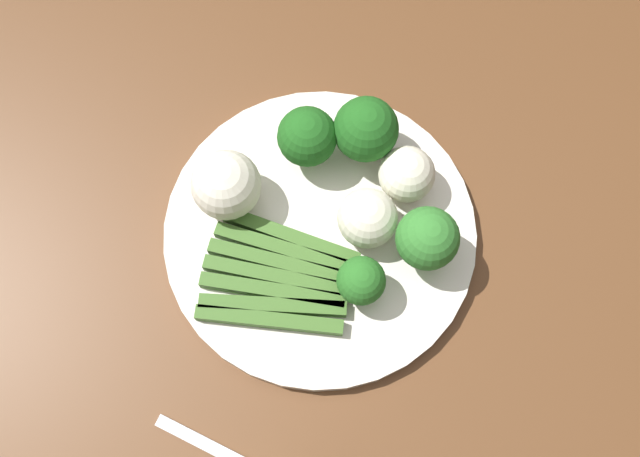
{
  "coord_description": "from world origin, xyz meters",
  "views": [
    {
      "loc": [
        0.26,
        0.09,
        1.35
      ],
      "look_at": [
        0.08,
        0.04,
        0.77
      ],
      "focal_mm": 39.5,
      "sensor_mm": 36.0,
      "label": 1
    }
  ],
  "objects": [
    {
      "name": "cauliflower_back_right",
      "position": [
        0.06,
        0.08,
        0.79
      ],
      "size": [
        0.05,
        0.05,
        0.05
      ],
      "primitive_type": "sphere",
      "color": "silver",
      "rests_on": "plate"
    },
    {
      "name": "cauliflower_right",
      "position": [
        0.02,
        0.11,
        0.79
      ],
      "size": [
        0.05,
        0.05,
        0.05
      ],
      "primitive_type": "sphere",
      "color": "silver",
      "rests_on": "plate"
    },
    {
      "name": "cauliflower_mid",
      "position": [
        0.06,
        -0.04,
        0.79
      ],
      "size": [
        0.06,
        0.06,
        0.06
      ],
      "primitive_type": "sphere",
      "color": "white",
      "rests_on": "plate"
    },
    {
      "name": "dining_table",
      "position": [
        0.0,
        0.0,
        0.64
      ],
      "size": [
        1.14,
        0.96,
        0.75
      ],
      "color": "brown",
      "rests_on": "ground_plane"
    },
    {
      "name": "asparagus_bundle",
      "position": [
        0.13,
        0.02,
        0.77
      ],
      "size": [
        0.1,
        0.13,
        0.01
      ],
      "rotation": [
        0.0,
        0.0,
        4.74
      ],
      "color": "#3D6626",
      "rests_on": "plate"
    },
    {
      "name": "broccoli_front_left",
      "position": [
        0.07,
        0.13,
        0.8
      ],
      "size": [
        0.05,
        0.05,
        0.07
      ],
      "color": "#609E3D",
      "rests_on": "plate"
    },
    {
      "name": "ground_plane",
      "position": [
        0.0,
        0.0,
        -0.01
      ],
      "size": [
        6.0,
        6.0,
        0.02
      ],
      "primitive_type": "cube",
      "color": "gray"
    },
    {
      "name": "plate",
      "position": [
        0.08,
        0.04,
        0.75
      ],
      "size": [
        0.28,
        0.28,
        0.01
      ],
      "primitive_type": "cylinder",
      "color": "silver",
      "rests_on": "dining_table"
    },
    {
      "name": "broccoli_back",
      "position": [
        -0.01,
        0.06,
        0.8
      ],
      "size": [
        0.06,
        0.06,
        0.07
      ],
      "color": "#4C7F2B",
      "rests_on": "plate"
    },
    {
      "name": "broccoli_front",
      "position": [
        0.12,
        0.09,
        0.79
      ],
      "size": [
        0.04,
        0.04,
        0.05
      ],
      "color": "#568E33",
      "rests_on": "plate"
    },
    {
      "name": "broccoli_outer_edge",
      "position": [
        0.01,
        0.02,
        0.8
      ],
      "size": [
        0.05,
        0.05,
        0.06
      ],
      "color": "#4C7F2B",
      "rests_on": "plate"
    }
  ]
}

